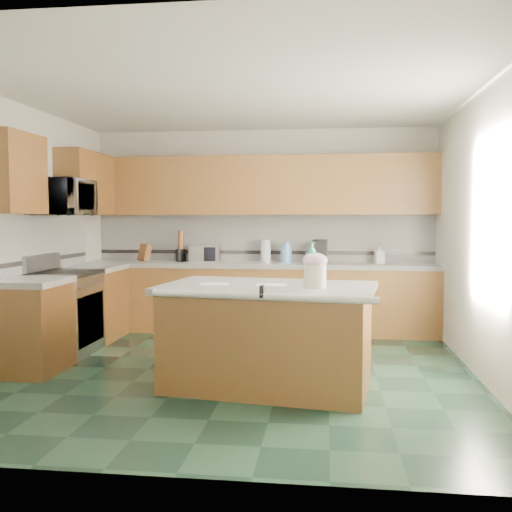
# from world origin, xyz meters

# --- Properties ---
(floor) EXTENTS (4.60, 4.60, 0.00)m
(floor) POSITION_xyz_m (0.00, 0.00, 0.00)
(floor) COLOR black
(floor) RESTS_ON ground
(ceiling) EXTENTS (4.60, 4.60, 0.00)m
(ceiling) POSITION_xyz_m (0.00, 0.00, 2.70)
(ceiling) COLOR white
(ceiling) RESTS_ON ground
(wall_back) EXTENTS (4.60, 0.04, 2.70)m
(wall_back) POSITION_xyz_m (0.00, 2.32, 1.35)
(wall_back) COLOR silver
(wall_back) RESTS_ON ground
(wall_front) EXTENTS (4.60, 0.04, 2.70)m
(wall_front) POSITION_xyz_m (0.00, -2.32, 1.35)
(wall_front) COLOR silver
(wall_front) RESTS_ON ground
(wall_left) EXTENTS (0.04, 4.60, 2.70)m
(wall_left) POSITION_xyz_m (-2.32, 0.00, 1.35)
(wall_left) COLOR silver
(wall_left) RESTS_ON ground
(wall_right) EXTENTS (0.04, 4.60, 2.70)m
(wall_right) POSITION_xyz_m (2.32, 0.00, 1.35)
(wall_right) COLOR silver
(wall_right) RESTS_ON ground
(back_base_cab) EXTENTS (4.60, 0.60, 0.86)m
(back_base_cab) POSITION_xyz_m (0.00, 2.00, 0.43)
(back_base_cab) COLOR #3B200C
(back_base_cab) RESTS_ON ground
(back_countertop) EXTENTS (4.60, 0.64, 0.06)m
(back_countertop) POSITION_xyz_m (0.00, 2.00, 0.89)
(back_countertop) COLOR white
(back_countertop) RESTS_ON back_base_cab
(back_upper_cab) EXTENTS (4.60, 0.33, 0.78)m
(back_upper_cab) POSITION_xyz_m (0.00, 2.13, 1.94)
(back_upper_cab) COLOR #3B200C
(back_upper_cab) RESTS_ON wall_back
(back_backsplash) EXTENTS (4.60, 0.02, 0.63)m
(back_backsplash) POSITION_xyz_m (0.00, 2.29, 1.24)
(back_backsplash) COLOR silver
(back_backsplash) RESTS_ON back_countertop
(back_accent_band) EXTENTS (4.60, 0.01, 0.05)m
(back_accent_band) POSITION_xyz_m (0.00, 2.28, 1.04)
(back_accent_band) COLOR black
(back_accent_band) RESTS_ON back_countertop
(left_base_cab_rear) EXTENTS (0.60, 0.82, 0.86)m
(left_base_cab_rear) POSITION_xyz_m (-2.00, 1.29, 0.43)
(left_base_cab_rear) COLOR #3B200C
(left_base_cab_rear) RESTS_ON ground
(left_counter_rear) EXTENTS (0.64, 0.82, 0.06)m
(left_counter_rear) POSITION_xyz_m (-2.00, 1.29, 0.89)
(left_counter_rear) COLOR white
(left_counter_rear) RESTS_ON left_base_cab_rear
(left_base_cab_front) EXTENTS (0.60, 0.72, 0.86)m
(left_base_cab_front) POSITION_xyz_m (-2.00, -0.24, 0.43)
(left_base_cab_front) COLOR #3B200C
(left_base_cab_front) RESTS_ON ground
(left_counter_front) EXTENTS (0.64, 0.72, 0.06)m
(left_counter_front) POSITION_xyz_m (-2.00, -0.24, 0.89)
(left_counter_front) COLOR white
(left_counter_front) RESTS_ON left_base_cab_front
(left_backsplash) EXTENTS (0.02, 2.30, 0.63)m
(left_backsplash) POSITION_xyz_m (-2.29, 0.55, 1.24)
(left_backsplash) COLOR silver
(left_backsplash) RESTS_ON wall_left
(left_accent_band) EXTENTS (0.01, 2.30, 0.05)m
(left_accent_band) POSITION_xyz_m (-2.28, 0.55, 1.04)
(left_accent_band) COLOR black
(left_accent_band) RESTS_ON wall_left
(left_upper_cab_rear) EXTENTS (0.33, 1.09, 0.78)m
(left_upper_cab_rear) POSITION_xyz_m (-2.13, 1.42, 1.94)
(left_upper_cab_rear) COLOR #3B200C
(left_upper_cab_rear) RESTS_ON wall_left
(left_upper_cab_front) EXTENTS (0.33, 0.72, 0.78)m
(left_upper_cab_front) POSITION_xyz_m (-2.13, -0.24, 1.94)
(left_upper_cab_front) COLOR #3B200C
(left_upper_cab_front) RESTS_ON wall_left
(range_body) EXTENTS (0.60, 0.76, 0.88)m
(range_body) POSITION_xyz_m (-2.00, 0.50, 0.44)
(range_body) COLOR #B7B7BC
(range_body) RESTS_ON ground
(range_oven_door) EXTENTS (0.02, 0.68, 0.55)m
(range_oven_door) POSITION_xyz_m (-1.71, 0.50, 0.40)
(range_oven_door) COLOR black
(range_oven_door) RESTS_ON range_body
(range_cooktop) EXTENTS (0.62, 0.78, 0.04)m
(range_cooktop) POSITION_xyz_m (-2.00, 0.50, 0.90)
(range_cooktop) COLOR black
(range_cooktop) RESTS_ON range_body
(range_handle) EXTENTS (0.02, 0.66, 0.02)m
(range_handle) POSITION_xyz_m (-1.68, 0.50, 0.78)
(range_handle) COLOR #B7B7BC
(range_handle) RESTS_ON range_body
(range_backguard) EXTENTS (0.06, 0.76, 0.18)m
(range_backguard) POSITION_xyz_m (-2.26, 0.50, 1.02)
(range_backguard) COLOR #B7B7BC
(range_backguard) RESTS_ON range_body
(microwave) EXTENTS (0.50, 0.73, 0.41)m
(microwave) POSITION_xyz_m (-2.00, 0.50, 1.73)
(microwave) COLOR #B7B7BC
(microwave) RESTS_ON wall_left
(island_base) EXTENTS (1.87, 1.24, 0.86)m
(island_base) POSITION_xyz_m (0.36, -0.45, 0.43)
(island_base) COLOR #3B200C
(island_base) RESTS_ON ground
(island_top) EXTENTS (1.99, 1.35, 0.06)m
(island_top) POSITION_xyz_m (0.36, -0.45, 0.89)
(island_top) COLOR white
(island_top) RESTS_ON island_base
(island_bullnose) EXTENTS (1.84, 0.32, 0.06)m
(island_bullnose) POSITION_xyz_m (0.36, -1.00, 0.89)
(island_bullnose) COLOR white
(island_bullnose) RESTS_ON island_base
(treat_jar) EXTENTS (0.20, 0.20, 0.20)m
(treat_jar) POSITION_xyz_m (0.77, -0.61, 1.02)
(treat_jar) COLOR beige
(treat_jar) RESTS_ON island_top
(treat_jar_lid) EXTENTS (0.21, 0.21, 0.13)m
(treat_jar_lid) POSITION_xyz_m (0.77, -0.61, 1.15)
(treat_jar_lid) COLOR silver
(treat_jar_lid) RESTS_ON treat_jar
(treat_jar_knob) EXTENTS (0.07, 0.02, 0.02)m
(treat_jar_knob) POSITION_xyz_m (0.77, -0.61, 1.20)
(treat_jar_knob) COLOR tan
(treat_jar_knob) RESTS_ON treat_jar_lid
(treat_jar_knob_end_l) EXTENTS (0.04, 0.04, 0.04)m
(treat_jar_knob_end_l) POSITION_xyz_m (0.74, -0.61, 1.20)
(treat_jar_knob_end_l) COLOR tan
(treat_jar_knob_end_l) RESTS_ON treat_jar_lid
(treat_jar_knob_end_r) EXTENTS (0.04, 0.04, 0.04)m
(treat_jar_knob_end_r) POSITION_xyz_m (0.81, -0.61, 1.20)
(treat_jar_knob_end_r) COLOR tan
(treat_jar_knob_end_r) RESTS_ON treat_jar_lid
(soap_bottle_island) EXTENTS (0.19, 0.19, 0.37)m
(soap_bottle_island) POSITION_xyz_m (0.74, -0.15, 1.11)
(soap_bottle_island) COLOR teal
(soap_bottle_island) RESTS_ON island_top
(paper_sheet_a) EXTENTS (0.27, 0.21, 0.00)m
(paper_sheet_a) POSITION_xyz_m (0.39, -0.47, 0.92)
(paper_sheet_a) COLOR white
(paper_sheet_a) RESTS_ON island_top
(paper_sheet_b) EXTENTS (0.28, 0.22, 0.00)m
(paper_sheet_b) POSITION_xyz_m (-0.12, -0.47, 0.92)
(paper_sheet_b) COLOR white
(paper_sheet_b) RESTS_ON island_top
(clamp_body) EXTENTS (0.03, 0.11, 0.10)m
(clamp_body) POSITION_xyz_m (0.36, -0.98, 0.93)
(clamp_body) COLOR black
(clamp_body) RESTS_ON island_top
(clamp_handle) EXTENTS (0.02, 0.07, 0.02)m
(clamp_handle) POSITION_xyz_m (0.36, -1.05, 0.91)
(clamp_handle) COLOR black
(clamp_handle) RESTS_ON island_top
(knife_block) EXTENTS (0.18, 0.21, 0.25)m
(knife_block) POSITION_xyz_m (-1.59, 2.05, 1.03)
(knife_block) COLOR #472814
(knife_block) RESTS_ON back_countertop
(utensil_crock) EXTENTS (0.14, 0.14, 0.17)m
(utensil_crock) POSITION_xyz_m (-1.09, 2.08, 1.00)
(utensil_crock) COLOR black
(utensil_crock) RESTS_ON back_countertop
(utensil_bundle) EXTENTS (0.08, 0.08, 0.25)m
(utensil_bundle) POSITION_xyz_m (-1.09, 2.08, 1.21)
(utensil_bundle) COLOR #472814
(utensil_bundle) RESTS_ON utensil_crock
(toaster_oven) EXTENTS (0.41, 0.29, 0.22)m
(toaster_oven) POSITION_xyz_m (-0.76, 2.05, 1.03)
(toaster_oven) COLOR #B7B7BC
(toaster_oven) RESTS_ON back_countertop
(toaster_oven_door) EXTENTS (0.35, 0.01, 0.18)m
(toaster_oven_door) POSITION_xyz_m (-0.76, 1.93, 1.03)
(toaster_oven_door) COLOR black
(toaster_oven_door) RESTS_ON toaster_oven
(paper_towel) EXTENTS (0.13, 0.13, 0.30)m
(paper_towel) POSITION_xyz_m (0.06, 2.10, 1.07)
(paper_towel) COLOR white
(paper_towel) RESTS_ON back_countertop
(paper_towel_base) EXTENTS (0.20, 0.20, 0.01)m
(paper_towel_base) POSITION_xyz_m (0.06, 2.10, 0.93)
(paper_towel_base) COLOR #B7B7BC
(paper_towel_base) RESTS_ON back_countertop
(water_jug) EXTENTS (0.15, 0.15, 0.24)m
(water_jug) POSITION_xyz_m (0.34, 2.06, 1.04)
(water_jug) COLOR #5D91D0
(water_jug) RESTS_ON back_countertop
(water_jug_neck) EXTENTS (0.07, 0.07, 0.03)m
(water_jug_neck) POSITION_xyz_m (0.34, 2.06, 1.18)
(water_jug_neck) COLOR #5D91D0
(water_jug_neck) RESTS_ON water_jug
(coffee_maker) EXTENTS (0.20, 0.21, 0.31)m
(coffee_maker) POSITION_xyz_m (0.79, 2.08, 1.07)
(coffee_maker) COLOR black
(coffee_maker) RESTS_ON back_countertop
(coffee_carafe) EXTENTS (0.13, 0.13, 0.13)m
(coffee_carafe) POSITION_xyz_m (0.79, 2.03, 0.98)
(coffee_carafe) COLOR black
(coffee_carafe) RESTS_ON back_countertop
(soap_bottle_back) EXTENTS (0.13, 0.13, 0.25)m
(soap_bottle_back) POSITION_xyz_m (1.55, 2.05, 1.04)
(soap_bottle_back) COLOR white
(soap_bottle_back) RESTS_ON back_countertop
(soap_back_cap) EXTENTS (0.02, 0.02, 0.03)m
(soap_back_cap) POSITION_xyz_m (1.55, 2.05, 1.18)
(soap_back_cap) COLOR red
(soap_back_cap) RESTS_ON soap_bottle_back
(window_light_proxy) EXTENTS (0.02, 1.40, 1.10)m
(window_light_proxy) POSITION_xyz_m (2.29, -0.20, 1.50)
(window_light_proxy) COLOR white
(window_light_proxy) RESTS_ON wall_right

